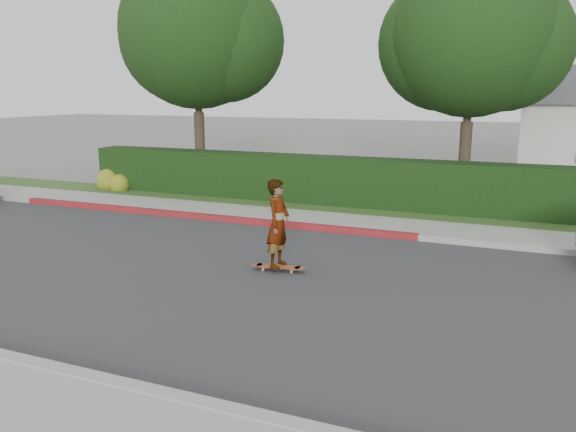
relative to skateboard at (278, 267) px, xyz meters
name	(u,v)px	position (x,y,z in m)	size (l,w,h in m)	color
ground	(322,291)	(1.14, -0.73, -0.09)	(120.00, 120.00, 0.00)	slate
road	(322,291)	(1.14, -0.73, -0.09)	(60.00, 8.00, 0.01)	#2D2D30
curb_near	(200,406)	(1.14, -4.83, -0.02)	(60.00, 0.20, 0.15)	#9E9E99
curb_far	(377,233)	(1.14, 3.37, -0.02)	(60.00, 0.20, 0.15)	#9E9E99
curb_red_section	(197,216)	(-3.86, 3.37, -0.02)	(12.00, 0.21, 0.15)	maroon
sidewalk_far	(385,226)	(1.14, 4.27, -0.03)	(60.00, 1.60, 0.12)	gray
planting_strip	(398,214)	(1.14, 5.87, -0.04)	(60.00, 1.60, 0.10)	#2D4C1E
hedge	(305,180)	(-1.86, 6.47, 0.66)	(15.00, 1.00, 1.50)	black
flowering_shrub	(112,182)	(-8.87, 6.00, 0.24)	(1.40, 1.00, 0.90)	#2D4C19
tree_left	(199,36)	(-6.37, 7.96, 5.17)	(5.99, 5.21, 8.00)	#33261C
tree_center	(473,40)	(2.63, 8.46, 4.81)	(5.66, 4.84, 7.44)	#33261C
skateboard	(278,267)	(0.00, 0.00, 0.00)	(1.08, 0.36, 0.10)	#CC6B38
skateboarder	(278,223)	(0.00, 0.00, 0.87)	(0.62, 0.41, 1.70)	white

